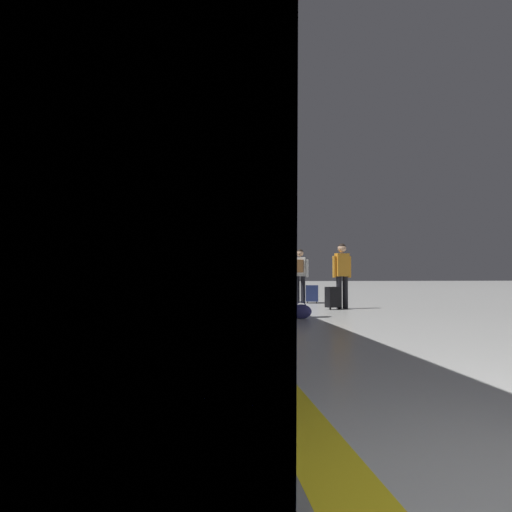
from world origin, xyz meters
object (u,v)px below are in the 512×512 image
suitcase_near (333,297)px  passenger_mid (283,270)px  passenger_far (300,271)px  suitcase_far (312,293)px  duffel_bag_mid (301,312)px  passenger_near (342,271)px  high_speed_train (121,188)px

suitcase_near → passenger_mid: 2.86m
suitcase_near → passenger_mid: (-1.68, -2.21, 0.68)m
suitcase_near → passenger_far: size_ratio=0.34×
passenger_mid → suitcase_far: (1.74, 4.90, -0.69)m
suitcase_near → passenger_mid: size_ratio=0.35×
duffel_bag_mid → passenger_mid: bearing=136.9°
passenger_mid → duffel_bag_mid: size_ratio=3.84×
suitcase_near → duffel_bag_mid: size_ratio=1.34×
passenger_near → passenger_far: bearing=102.3°
passenger_far → passenger_near: bearing=-77.7°
high_speed_train → duffel_bag_mid: 4.30m
passenger_mid → duffel_bag_mid: passenger_mid is taller
passenger_near → suitcase_far: size_ratio=3.06×
passenger_near → suitcase_far: bearing=96.1°
high_speed_train → passenger_far: bearing=53.8°
passenger_far → duffel_bag_mid: bearing=-101.3°
passenger_far → suitcase_far: passenger_far is taller
high_speed_train → suitcase_far: 8.08m
duffel_bag_mid → passenger_near: bearing=58.7°
suitcase_near → passenger_near: bearing=39.0°
suitcase_near → passenger_far: 3.04m
duffel_bag_mid → suitcase_far: suitcase_far is taller
high_speed_train → suitcase_far: size_ratio=54.99×
high_speed_train → passenger_mid: (3.19, 1.11, -1.50)m
suitcase_near → duffel_bag_mid: suitcase_near is taller
passenger_near → duffel_bag_mid: bearing=-121.3°
passenger_near → passenger_far: size_ratio=1.01×
high_speed_train → suitcase_near: high_speed_train is taller
high_speed_train → suitcase_near: (4.86, 3.33, -2.18)m
passenger_near → suitcase_far: passenger_near is taller
high_speed_train → passenger_far: high_speed_train is taller
passenger_far → suitcase_far: size_ratio=3.02×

